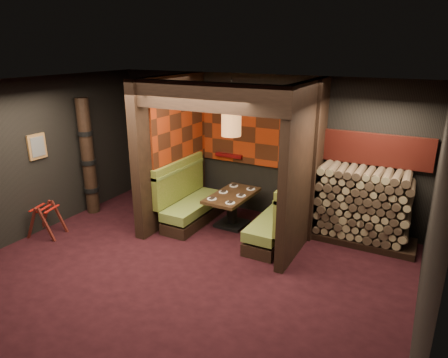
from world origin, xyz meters
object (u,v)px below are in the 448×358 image
pendant_lamp (231,123)px  luggage_rack (46,219)px  firewood_stack (367,207)px  booth_bench_left (190,203)px  booth_bench_right (280,221)px  dining_table (232,205)px  totem_column (88,158)px

pendant_lamp → luggage_rack: bearing=-145.4°
pendant_lamp → firewood_stack: pendant_lamp is taller
booth_bench_left → booth_bench_right: 1.89m
booth_bench_right → firewood_stack: (1.35, 0.70, 0.28)m
booth_bench_left → pendant_lamp: bearing=12.2°
booth_bench_right → luggage_rack: size_ratio=2.29×
dining_table → pendant_lamp: pendant_lamp is taller
booth_bench_left → firewood_stack: (3.25, 0.70, 0.28)m
totem_column → booth_bench_left: bearing=14.8°
totem_column → booth_bench_right: bearing=7.9°
pendant_lamp → luggage_rack: size_ratio=1.50×
booth_bench_left → pendant_lamp: pendant_lamp is taller
booth_bench_left → pendant_lamp: size_ratio=1.53×
firewood_stack → totem_column: bearing=-166.8°
pendant_lamp → luggage_rack: 3.84m
dining_table → luggage_rack: size_ratio=1.80×
dining_table → firewood_stack: (2.42, 0.47, 0.26)m
totem_column → firewood_stack: 5.50m
booth_bench_right → booth_bench_left: bearing=180.0°
dining_table → totem_column: bearing=-165.1°
luggage_rack → totem_column: 1.50m
booth_bench_left → booth_bench_right: (1.89, 0.00, 0.00)m
luggage_rack → dining_table: bearing=35.2°
booth_bench_left → booth_bench_right: size_ratio=1.00×
pendant_lamp → firewood_stack: (2.42, 0.52, -1.35)m
booth_bench_right → luggage_rack: (-3.90, -1.78, -0.07)m
luggage_rack → firewood_stack: (5.26, 2.48, 0.35)m
dining_table → pendant_lamp: size_ratio=1.20×
booth_bench_right → pendant_lamp: 1.95m
booth_bench_right → pendant_lamp: size_ratio=1.53×
firewood_stack → booth_bench_right: bearing=-152.7°
luggage_rack → totem_column: size_ratio=0.29×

